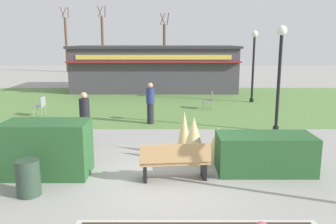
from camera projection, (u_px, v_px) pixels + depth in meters
ground_plane at (164, 179)px, 8.66m from camera, size 80.00×80.00×0.00m
lawn_patch at (166, 102)px, 19.38m from camera, size 36.00×12.00×0.01m
park_bench at (175, 161)px, 8.49m from camera, size 1.74×0.69×0.95m
hedge_left at (47, 149)px, 8.79m from camera, size 2.09×1.10×1.38m
hedge_right at (264, 153)px, 9.04m from camera, size 2.45×1.10×0.99m
ornamental_grass_behind_left at (184, 133)px, 10.34m from camera, size 0.52×0.52×1.33m
ornamental_grass_behind_right at (193, 140)px, 9.76m from camera, size 0.79×0.79×1.29m
ornamental_grass_behind_center at (218, 143)px, 9.96m from camera, size 0.79×0.79×0.97m
lamppost_mid at (279, 66)px, 12.69m from camera, size 0.36×0.36×3.89m
lamppost_far at (253, 57)px, 19.00m from camera, size 0.36×0.36×3.89m
trash_bin at (28, 178)px, 7.66m from camera, size 0.52×0.52×0.81m
food_kiosk at (155, 68)px, 24.18m from camera, size 11.04×5.25×3.01m
cafe_chair_west at (40, 105)px, 15.72m from camera, size 0.50×0.50×0.89m
cafe_chair_east at (209, 99)px, 17.35m from camera, size 0.46×0.46×0.89m
person_strolling at (84, 117)px, 11.67m from camera, size 0.34×0.34×1.69m
person_standing at (150, 103)px, 14.26m from camera, size 0.34×0.34×1.69m
parked_car_west_slot at (114, 72)px, 31.16m from camera, size 4.28×2.20×1.20m
tree_left_bg at (164, 48)px, 33.77m from camera, size 0.91×0.96×5.93m
tree_right_bg at (102, 43)px, 36.65m from camera, size 0.91×0.96×6.88m
tree_center_bg at (66, 44)px, 37.56m from camera, size 0.91×0.96×6.81m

